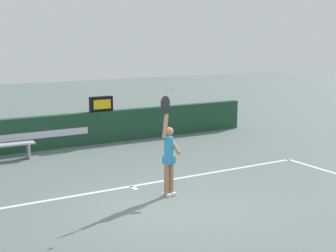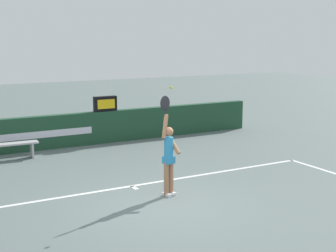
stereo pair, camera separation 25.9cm
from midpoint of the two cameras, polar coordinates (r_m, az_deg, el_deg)
The scene contains 7 objects.
ground_plane at distance 10.66m, azimuth 0.29°, elevation -9.36°, with size 60.00×60.00×0.00m, color slate.
court_lines at distance 9.66m, azimuth 4.00°, elevation -11.51°, with size 10.55×6.00×0.00m.
back_wall at distance 16.46m, azimuth -11.15°, elevation -0.51°, with size 14.21×0.29×1.10m.
speed_display at distance 16.78m, azimuth -6.90°, elevation 2.59°, with size 0.80×0.20×0.51m.
tennis_player at distance 11.11m, azimuth 0.74°, elevation -3.40°, with size 0.45×0.42×2.32m.
tennis_ball at distance 10.55m, azimuth 1.05°, elevation 4.49°, with size 0.07×0.07×0.07m.
courtside_bench_near at distance 15.19m, azimuth -17.25°, elevation -2.35°, with size 1.54×0.43×0.50m.
Camera 2 is at (-4.81, -8.81, 3.60)m, focal length 52.31 mm.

